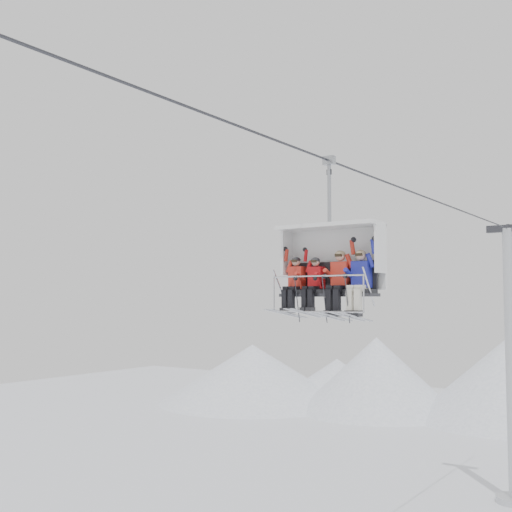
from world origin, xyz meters
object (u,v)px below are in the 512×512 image
Objects in this scene: skier_far_left at (295,282)px; lift_tower_right at (512,382)px; skier_center_left at (314,283)px; skier_center_right at (339,279)px; chairlift_carrier at (332,260)px; skier_far_right at (360,279)px.

lift_tower_right is at bearing 87.18° from skier_far_left.
skier_center_right is at bearing 1.46° from skier_center_left.
lift_tower_right is 3.38× the size of chairlift_carrier.
skier_center_right reaches higher than skier_far_left.
skier_center_right is at bearing -41.76° from chairlift_carrier.
chairlift_carrier is 2.29× the size of skier_center_right.
skier_far_left is 0.98× the size of skier_far_right.
lift_tower_right is 19.40m from skier_center_right.
skier_far_right is (0.90, -0.31, -0.51)m from chairlift_carrier.
skier_far_left is 0.58m from skier_center_left.
skier_center_right is at bearing 179.93° from skier_far_right.
lift_tower_right is at bearing 90.00° from chairlift_carrier.
skier_far_left is 0.97× the size of skier_center_right.
lift_tower_right is 19.41m from skier_center_left.
lift_tower_right is at bearing 91.05° from skier_center_right.
chairlift_carrier reaches higher than skier_center_right.
chairlift_carrier reaches higher than skier_far_right.
skier_center_left is at bearing -137.40° from chairlift_carrier.
chairlift_carrier is 2.31× the size of skier_far_right.
skier_far_left is at bearing -179.40° from skier_center_right.
skier_center_left is at bearing -178.54° from skier_center_right.
chairlift_carrier reaches higher than skier_far_left.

